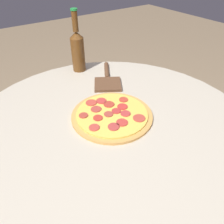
# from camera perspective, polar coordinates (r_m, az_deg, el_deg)

# --- Properties ---
(ground_plane) EXTENTS (8.00, 8.00, 0.00)m
(ground_plane) POSITION_cam_1_polar(r_m,az_deg,el_deg) (1.33, -0.24, -26.47)
(ground_plane) COLOR #7A664C
(table) EXTENTS (1.05, 1.05, 0.69)m
(table) POSITION_cam_1_polar(r_m,az_deg,el_deg) (0.87, -0.34, -10.47)
(table) COLOR #B2A893
(table) RESTS_ON ground_plane
(pizza) EXTENTS (0.30, 0.30, 0.02)m
(pizza) POSITION_cam_1_polar(r_m,az_deg,el_deg) (0.80, -0.02, -0.67)
(pizza) COLOR #C68E47
(pizza) RESTS_ON table
(beer_bottle) EXTENTS (0.06, 0.06, 0.29)m
(beer_bottle) POSITION_cam_1_polar(r_m,az_deg,el_deg) (1.10, -8.97, 15.89)
(beer_bottle) COLOR #563314
(beer_bottle) RESTS_ON table
(pizza_paddle) EXTENTS (0.20, 0.27, 0.02)m
(pizza_paddle) POSITION_cam_1_polar(r_m,az_deg,el_deg) (1.03, -1.21, 8.44)
(pizza_paddle) COLOR brown
(pizza_paddle) RESTS_ON table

